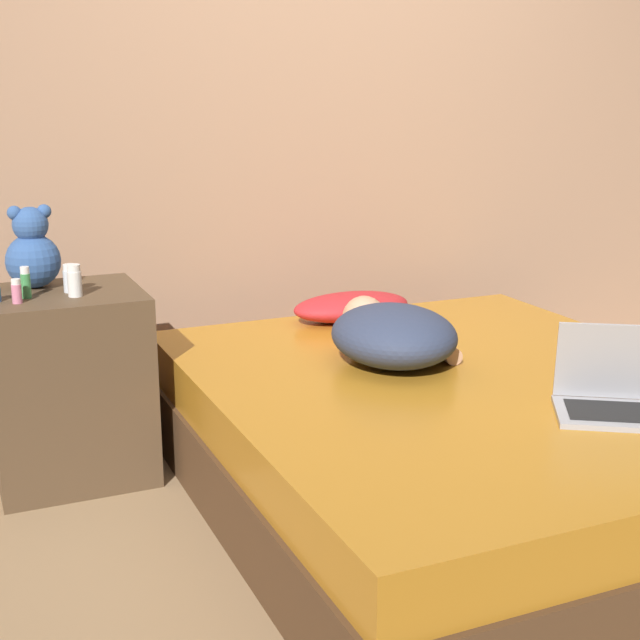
{
  "coord_description": "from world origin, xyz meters",
  "views": [
    {
      "loc": [
        -1.55,
        -2.36,
        1.35
      ],
      "look_at": [
        -0.41,
        0.25,
        0.61
      ],
      "focal_mm": 50.0,
      "sensor_mm": 36.0,
      "label": 1
    }
  ],
  "objects": [
    {
      "name": "bottle_green",
      "position": [
        -1.29,
        0.67,
        0.72
      ],
      "size": [
        0.03,
        0.03,
        0.11
      ],
      "color": "#3D8E4C",
      "rests_on": "nightstand"
    },
    {
      "name": "laptop",
      "position": [
        0.23,
        -0.45,
        0.48
      ],
      "size": [
        0.43,
        0.39,
        0.26
      ],
      "rotation": [
        0.0,
        0.0,
        -0.56
      ],
      "color": "#9E9EA3",
      "rests_on": "bed"
    },
    {
      "name": "ground_plane",
      "position": [
        0.0,
        0.0,
        0.0
      ],
      "size": [
        12.0,
        12.0,
        0.0
      ],
      "primitive_type": "plane",
      "color": "#937551"
    },
    {
      "name": "bottle_clear",
      "position": [
        -1.14,
        0.71,
        0.72
      ],
      "size": [
        0.05,
        0.05,
        0.1
      ],
      "color": "silver",
      "rests_on": "nightstand"
    },
    {
      "name": "wall_back",
      "position": [
        0.0,
        1.29,
        1.3
      ],
      "size": [
        8.0,
        0.06,
        2.6
      ],
      "color": "tan",
      "rests_on": "ground_plane"
    },
    {
      "name": "bed",
      "position": [
        0.0,
        0.0,
        0.21
      ],
      "size": [
        1.69,
        2.01,
        0.43
      ],
      "color": "#4C331E",
      "rests_on": "ground_plane"
    },
    {
      "name": "teddy_bear",
      "position": [
        -1.25,
        0.83,
        0.8
      ],
      "size": [
        0.19,
        0.19,
        0.29
      ],
      "color": "#335693",
      "rests_on": "nightstand"
    },
    {
      "name": "bottle_white",
      "position": [
        -1.14,
        0.64,
        0.73
      ],
      "size": [
        0.05,
        0.05,
        0.11
      ],
      "color": "white",
      "rests_on": "nightstand"
    },
    {
      "name": "bottle_pink",
      "position": [
        -1.33,
        0.61,
        0.71
      ],
      "size": [
        0.03,
        0.03,
        0.08
      ],
      "color": "pink",
      "rests_on": "nightstand"
    },
    {
      "name": "person_lying",
      "position": [
        -0.13,
        0.27,
        0.52
      ],
      "size": [
        0.49,
        0.68,
        0.2
      ],
      "rotation": [
        0.0,
        0.0,
        -0.14
      ],
      "color": "#2D3851",
      "rests_on": "bed"
    },
    {
      "name": "pillow",
      "position": [
        -0.01,
        0.83,
        0.48
      ],
      "size": [
        0.5,
        0.27,
        0.11
      ],
      "color": "red",
      "rests_on": "bed"
    },
    {
      "name": "nightstand",
      "position": [
        -1.17,
        0.72,
        0.34
      ],
      "size": [
        0.53,
        0.49,
        0.67
      ],
      "color": "brown",
      "rests_on": "ground_plane"
    }
  ]
}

